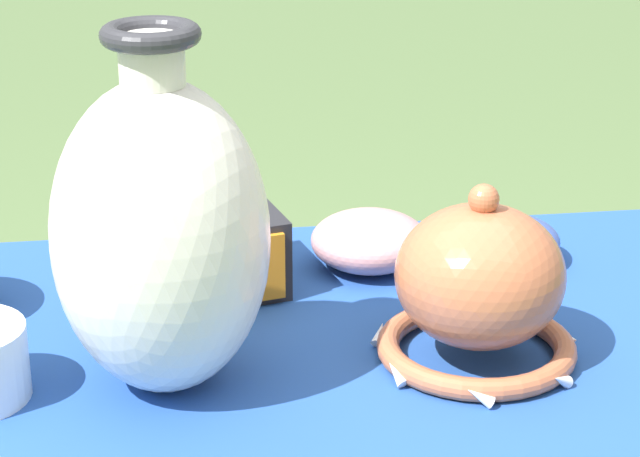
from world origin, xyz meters
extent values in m
cube|color=olive|center=(0.00, 0.00, 0.69)|extent=(1.10, 0.54, 0.03)
cube|color=#234C9E|center=(0.00, 0.00, 0.71)|extent=(1.12, 0.56, 0.01)
ellipsoid|color=white|center=(-0.12, -0.09, 0.86)|extent=(0.19, 0.19, 0.29)
cylinder|color=white|center=(-0.12, -0.09, 1.02)|extent=(0.06, 0.06, 0.04)
torus|color=#2D2D33|center=(-0.12, -0.09, 1.04)|extent=(0.08, 0.08, 0.02)
torus|color=#BC6642|center=(0.17, -0.08, 0.72)|extent=(0.19, 0.19, 0.02)
ellipsoid|color=#BC6642|center=(0.17, -0.08, 0.80)|extent=(0.16, 0.16, 0.13)
sphere|color=#BC6642|center=(0.17, -0.08, 0.87)|extent=(0.03, 0.03, 0.03)
cone|color=white|center=(0.26, -0.08, 0.72)|extent=(0.01, 0.03, 0.02)
cone|color=white|center=(0.23, 0.00, 0.72)|extent=(0.03, 0.03, 0.02)
cone|color=white|center=(0.15, 0.02, 0.72)|extent=(0.03, 0.02, 0.02)
cone|color=white|center=(0.08, -0.03, 0.72)|extent=(0.02, 0.03, 0.02)
cone|color=white|center=(0.08, -0.12, 0.72)|extent=(0.02, 0.03, 0.02)
cone|color=white|center=(0.15, -0.17, 0.72)|extent=(0.03, 0.02, 0.02)
cone|color=white|center=(0.23, -0.15, 0.72)|extent=(0.03, 0.03, 0.02)
cube|color=#232328|center=(-0.09, 0.12, 0.76)|extent=(0.19, 0.17, 0.09)
cube|color=orange|center=(-0.07, 0.05, 0.76)|extent=(0.15, 0.04, 0.07)
ellipsoid|color=#D19399|center=(0.11, 0.15, 0.74)|extent=(0.13, 0.13, 0.06)
ellipsoid|color=#3851A8|center=(0.26, 0.15, 0.74)|extent=(0.12, 0.12, 0.05)
camera|label=1|loc=(-0.13, -1.10, 1.27)|focal=70.00mm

